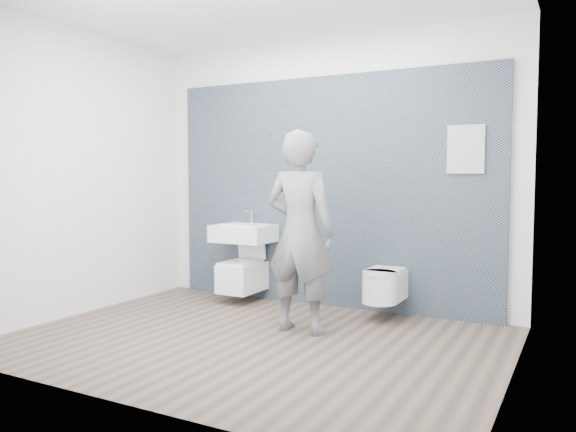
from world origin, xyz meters
The scene contains 8 objects.
ground centered at (0.00, 0.00, 0.00)m, with size 4.00×4.00×0.00m, color brown.
room_shell centered at (0.00, 0.00, 1.74)m, with size 4.00×4.00×4.00m.
tile_wall centered at (0.00, 1.47, 0.00)m, with size 3.60×0.06×2.40m, color black.
washbasin centered at (-0.87, 1.21, 0.75)m, with size 0.62×0.47×0.47m.
toilet_square centered at (-0.87, 1.18, 0.29)m, with size 0.37×0.53×0.71m.
toilet_rounded centered at (0.73, 1.16, 0.33)m, with size 0.33×0.56×0.30m.
info_placard centered at (1.41, 1.43, 0.00)m, with size 0.33×0.03×0.45m, color white.
visitor centered at (0.22, 0.41, 0.88)m, with size 0.64×0.42×1.76m, color slate.
Camera 1 is at (2.41, -3.92, 1.36)m, focal length 35.00 mm.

